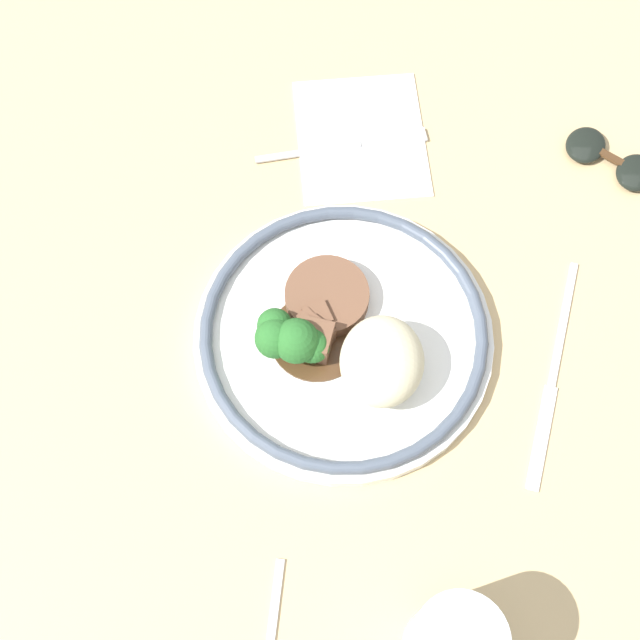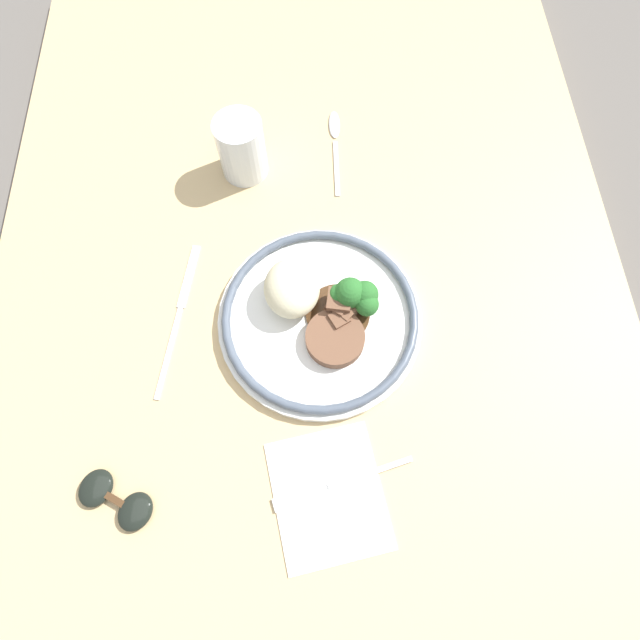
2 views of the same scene
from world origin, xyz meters
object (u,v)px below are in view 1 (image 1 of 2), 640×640
Objects in this scene: knife at (552,380)px; sunglasses at (611,159)px; plate at (343,337)px; fork at (358,144)px.

sunglasses reaches higher than knife.
plate is at bearing -84.63° from knife.
sunglasses is at bearing 131.17° from plate.
sunglasses is at bearing -14.70° from fork.
knife is 0.25m from sunglasses.
sunglasses reaches higher than fork.
fork is 1.64× the size of sunglasses.
knife is (0.24, 0.19, -0.00)m from fork.
fork is 0.26m from sunglasses.
knife is at bearing 15.93° from sunglasses.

